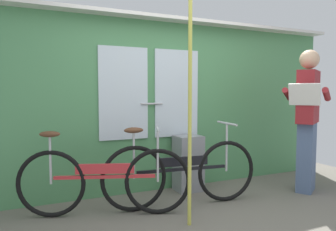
% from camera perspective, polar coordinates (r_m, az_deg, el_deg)
% --- Properties ---
extents(ground_plane, '(6.09, 3.99, 0.04)m').
position_cam_1_polar(ground_plane, '(3.24, 8.34, -18.66)').
color(ground_plane, '#666056').
extents(train_door_wall, '(5.09, 0.28, 2.15)m').
position_cam_1_polar(train_door_wall, '(4.04, -0.71, 2.60)').
color(train_door_wall, '#4C8C56').
rests_on(train_door_wall, ground_plane).
extents(bicycle_near_door, '(1.64, 0.70, 0.88)m').
position_cam_1_polar(bicycle_near_door, '(3.29, -11.40, -11.33)').
color(bicycle_near_door, black).
rests_on(bicycle_near_door, ground_plane).
extents(bicycle_leaning_behind, '(1.75, 0.44, 0.90)m').
position_cam_1_polar(bicycle_leaning_behind, '(3.49, 2.44, -10.19)').
color(bicycle_leaning_behind, black).
rests_on(bicycle_leaning_behind, ground_plane).
extents(passenger_reading_newspaper, '(0.64, 0.59, 1.76)m').
position_cam_1_polar(passenger_reading_newspaper, '(4.29, 23.76, -0.28)').
color(passenger_reading_newspaper, slate).
rests_on(passenger_reading_newspaper, ground_plane).
extents(trash_bin_by_wall, '(0.32, 0.28, 0.70)m').
position_cam_1_polar(trash_bin_by_wall, '(4.05, 3.64, -8.53)').
color(trash_bin_by_wall, gray).
rests_on(trash_bin_by_wall, ground_plane).
extents(handrail_pole, '(0.04, 0.04, 2.11)m').
position_cam_1_polar(handrail_pole, '(2.90, 3.95, 0.59)').
color(handrail_pole, '#C6C14C').
rests_on(handrail_pole, ground_plane).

